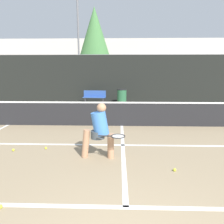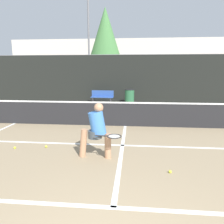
# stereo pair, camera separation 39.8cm
# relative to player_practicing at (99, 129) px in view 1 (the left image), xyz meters

# --- Properties ---
(court_baseline_near) EXTENTS (11.00, 0.10, 0.01)m
(court_baseline_near) POSITION_rel_player_practicing_xyz_m (0.59, -1.99, -0.72)
(court_baseline_near) COLOR white
(court_baseline_near) RESTS_ON ground
(court_service_line) EXTENTS (8.25, 0.10, 0.01)m
(court_service_line) POSITION_rel_player_practicing_xyz_m (0.59, 0.93, -0.72)
(court_service_line) COLOR white
(court_service_line) RESTS_ON ground
(court_center_mark) EXTENTS (0.10, 5.15, 0.01)m
(court_center_mark) POSITION_rel_player_practicing_xyz_m (0.59, 0.58, -0.72)
(court_center_mark) COLOR white
(court_center_mark) RESTS_ON ground
(net) EXTENTS (11.09, 0.09, 1.07)m
(net) POSITION_rel_player_practicing_xyz_m (0.59, 3.16, -0.21)
(net) COLOR slate
(net) RESTS_ON ground
(fence_back) EXTENTS (24.00, 0.06, 3.15)m
(fence_back) POSITION_rel_player_practicing_xyz_m (0.59, 9.55, 0.84)
(fence_back) COLOR black
(fence_back) RESTS_ON ground
(player_practicing) EXTENTS (1.10, 0.63, 1.37)m
(player_practicing) POSITION_rel_player_practicing_xyz_m (0.00, 0.00, 0.00)
(player_practicing) COLOR tan
(player_practicing) RESTS_ON ground
(tennis_ball_scattered_0) EXTENTS (0.07, 0.07, 0.07)m
(tennis_ball_scattered_0) POSITION_rel_player_practicing_xyz_m (1.68, -0.70, -0.69)
(tennis_ball_scattered_0) COLOR #D1E033
(tennis_ball_scattered_0) RESTS_ON ground
(tennis_ball_scattered_2) EXTENTS (0.07, 0.07, 0.07)m
(tennis_ball_scattered_2) POSITION_rel_player_practicing_xyz_m (-2.36, 0.36, -0.69)
(tennis_ball_scattered_2) COLOR #D1E033
(tennis_ball_scattered_2) RESTS_ON ground
(tennis_ball_scattered_3) EXTENTS (0.07, 0.07, 0.07)m
(tennis_ball_scattered_3) POSITION_rel_player_practicing_xyz_m (-1.39, -2.08, -0.69)
(tennis_ball_scattered_3) COLOR #D1E033
(tennis_ball_scattered_3) RESTS_ON ground
(tennis_ball_scattered_4) EXTENTS (0.07, 0.07, 0.07)m
(tennis_ball_scattered_4) POSITION_rel_player_practicing_xyz_m (-1.53, 0.53, -0.69)
(tennis_ball_scattered_4) COLOR #D1E033
(tennis_ball_scattered_4) RESTS_ON ground
(courtside_bench) EXTENTS (1.46, 0.51, 0.86)m
(courtside_bench) POSITION_rel_player_practicing_xyz_m (-1.09, 8.67, -0.26)
(courtside_bench) COLOR #2D519E
(courtside_bench) RESTS_ON ground
(trash_bin) EXTENTS (0.60, 0.60, 0.97)m
(trash_bin) POSITION_rel_player_practicing_xyz_m (0.65, 8.53, -0.24)
(trash_bin) COLOR #28603D
(trash_bin) RESTS_ON ground
(parked_car) EXTENTS (1.87, 3.98, 1.41)m
(parked_car) POSITION_rel_player_practicing_xyz_m (3.26, 13.01, -0.13)
(parked_car) COLOR silver
(parked_car) RESTS_ON ground
(floodlight_mast) EXTENTS (1.10, 0.24, 9.76)m
(floodlight_mast) POSITION_rel_player_practicing_xyz_m (-3.08, 14.59, 5.36)
(floodlight_mast) COLOR slate
(floodlight_mast) RESTS_ON ground
(tree_west) EXTENTS (3.05, 3.05, 8.14)m
(tree_west) POSITION_rel_player_practicing_xyz_m (-1.94, 17.11, 5.02)
(tree_west) COLOR brown
(tree_west) RESTS_ON ground
(building_far) EXTENTS (36.00, 2.40, 6.60)m
(building_far) POSITION_rel_player_practicing_xyz_m (0.59, 28.58, 2.58)
(building_far) COLOR beige
(building_far) RESTS_ON ground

